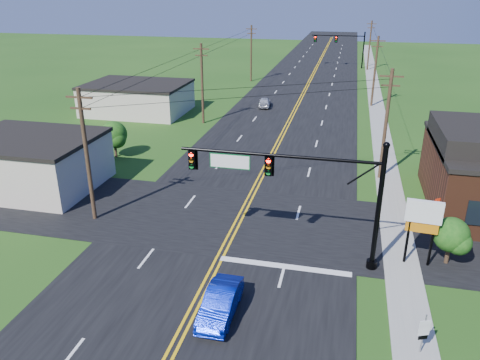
% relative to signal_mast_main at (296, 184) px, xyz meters
% --- Properties ---
extents(ground, '(260.00, 260.00, 0.00)m').
position_rel_signal_mast_main_xyz_m(ground, '(-4.34, -8.00, -4.75)').
color(ground, '#1D4413').
rests_on(ground, ground).
extents(road_main, '(16.00, 220.00, 0.04)m').
position_rel_signal_mast_main_xyz_m(road_main, '(-4.34, 42.00, -4.73)').
color(road_main, black).
rests_on(road_main, ground).
extents(road_cross, '(70.00, 10.00, 0.04)m').
position_rel_signal_mast_main_xyz_m(road_cross, '(-4.34, 4.00, -4.73)').
color(road_cross, black).
rests_on(road_cross, ground).
extents(sidewalk, '(2.00, 160.00, 0.08)m').
position_rel_signal_mast_main_xyz_m(sidewalk, '(6.16, 32.00, -4.71)').
color(sidewalk, gray).
rests_on(sidewalk, ground).
extents(signal_mast_main, '(11.30, 0.60, 7.48)m').
position_rel_signal_mast_main_xyz_m(signal_mast_main, '(0.00, 0.00, 0.00)').
color(signal_mast_main, black).
rests_on(signal_mast_main, ground).
extents(signal_mast_far, '(10.98, 0.60, 7.48)m').
position_rel_signal_mast_main_xyz_m(signal_mast_far, '(0.10, 72.00, -0.20)').
color(signal_mast_far, black).
rests_on(signal_mast_far, ground).
extents(cream_bldg_near, '(10.20, 8.20, 4.10)m').
position_rel_signal_mast_main_xyz_m(cream_bldg_near, '(-21.34, 6.00, -2.69)').
color(cream_bldg_near, beige).
rests_on(cream_bldg_near, ground).
extents(cream_bldg_far, '(12.20, 9.20, 3.70)m').
position_rel_signal_mast_main_xyz_m(cream_bldg_far, '(-23.34, 30.00, -2.89)').
color(cream_bldg_far, beige).
rests_on(cream_bldg_far, ground).
extents(utility_pole_left_a, '(1.80, 0.28, 9.00)m').
position_rel_signal_mast_main_xyz_m(utility_pole_left_a, '(-13.84, 2.00, -0.03)').
color(utility_pole_left_a, '#332617').
rests_on(utility_pole_left_a, ground).
extents(utility_pole_left_b, '(1.80, 0.28, 9.00)m').
position_rel_signal_mast_main_xyz_m(utility_pole_left_b, '(-13.84, 27.00, -0.03)').
color(utility_pole_left_b, '#332617').
rests_on(utility_pole_left_b, ground).
extents(utility_pole_left_c, '(1.80, 0.28, 9.00)m').
position_rel_signal_mast_main_xyz_m(utility_pole_left_c, '(-13.84, 54.00, -0.03)').
color(utility_pole_left_c, '#332617').
rests_on(utility_pole_left_c, ground).
extents(utility_pole_right_a, '(1.80, 0.28, 9.00)m').
position_rel_signal_mast_main_xyz_m(utility_pole_right_a, '(5.46, 14.00, -0.03)').
color(utility_pole_right_a, '#332617').
rests_on(utility_pole_right_a, ground).
extents(utility_pole_right_b, '(1.80, 0.28, 9.00)m').
position_rel_signal_mast_main_xyz_m(utility_pole_right_b, '(5.46, 40.00, -0.03)').
color(utility_pole_right_b, '#332617').
rests_on(utility_pole_right_b, ground).
extents(utility_pole_right_c, '(1.80, 0.28, 9.00)m').
position_rel_signal_mast_main_xyz_m(utility_pole_right_c, '(5.46, 70.00, -0.03)').
color(utility_pole_right_c, '#332617').
rests_on(utility_pole_right_c, ground).
extents(tree_right_back, '(3.00, 3.00, 4.10)m').
position_rel_signal_mast_main_xyz_m(tree_right_back, '(11.66, 18.00, -2.15)').
color(tree_right_back, '#332617').
rests_on(tree_right_back, ground).
extents(shrub_corner, '(2.00, 2.00, 2.86)m').
position_rel_signal_mast_main_xyz_m(shrub_corner, '(8.66, 1.50, -2.90)').
color(shrub_corner, '#332617').
rests_on(shrub_corner, ground).
extents(tree_left, '(2.40, 2.40, 3.37)m').
position_rel_signal_mast_main_xyz_m(tree_left, '(-18.34, 14.00, -2.59)').
color(tree_left, '#332617').
rests_on(tree_left, ground).
extents(blue_car, '(1.43, 4.08, 1.34)m').
position_rel_signal_mast_main_xyz_m(blue_car, '(-2.76, -5.87, -4.08)').
color(blue_car, '#081EB4').
rests_on(blue_car, ground).
extents(distant_car, '(1.92, 3.90, 1.28)m').
position_rel_signal_mast_main_xyz_m(distant_car, '(-8.28, 36.29, -4.11)').
color(distant_car, silver).
rests_on(distant_car, ground).
extents(route_sign, '(0.49, 0.22, 2.05)m').
position_rel_signal_mast_main_xyz_m(route_sign, '(6.34, -6.40, -3.56)').
color(route_sign, slate).
rests_on(route_sign, ground).
extents(stop_sign, '(0.81, 0.12, 2.28)m').
position_rel_signal_mast_main_xyz_m(stop_sign, '(8.66, 5.63, -3.11)').
color(stop_sign, slate).
rests_on(stop_sign, ground).
extents(pylon_sign, '(1.96, 0.44, 4.00)m').
position_rel_signal_mast_main_xyz_m(pylon_sign, '(6.95, 1.00, -1.83)').
color(pylon_sign, black).
rests_on(pylon_sign, ground).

